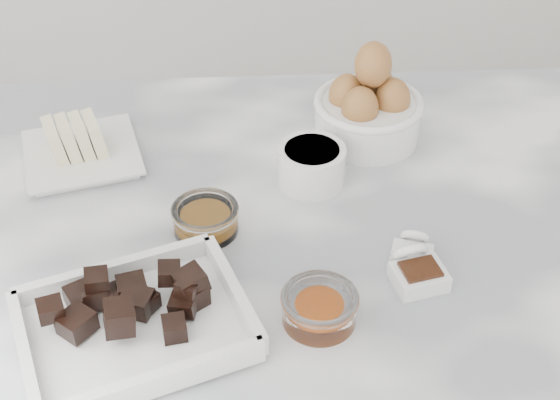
# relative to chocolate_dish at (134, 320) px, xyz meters

# --- Properties ---
(marble_slab) EXTENTS (1.20, 0.80, 0.04)m
(marble_slab) POSITION_rel_chocolate_dish_xyz_m (0.14, 0.14, -0.04)
(marble_slab) COLOR white
(marble_slab) RESTS_ON cabinet
(chocolate_dish) EXTENTS (0.28, 0.25, 0.06)m
(chocolate_dish) POSITION_rel_chocolate_dish_xyz_m (0.00, 0.00, 0.00)
(chocolate_dish) COLOR white
(chocolate_dish) RESTS_ON marble_slab
(butter_plate) EXTENTS (0.19, 0.19, 0.06)m
(butter_plate) POSITION_rel_chocolate_dish_xyz_m (-0.11, 0.33, -0.00)
(butter_plate) COLOR white
(butter_plate) RESTS_ON marble_slab
(sugar_ramekin) EXTENTS (0.09, 0.09, 0.05)m
(sugar_ramekin) POSITION_rel_chocolate_dish_xyz_m (0.21, 0.26, 0.00)
(sugar_ramekin) COLOR white
(sugar_ramekin) RESTS_ON marble_slab
(egg_bowl) EXTENTS (0.16, 0.16, 0.15)m
(egg_bowl) POSITION_rel_chocolate_dish_xyz_m (0.30, 0.36, 0.02)
(egg_bowl) COLOR white
(egg_bowl) RESTS_ON marble_slab
(honey_bowl) EXTENTS (0.08, 0.08, 0.04)m
(honey_bowl) POSITION_rel_chocolate_dish_xyz_m (0.07, 0.17, -0.01)
(honey_bowl) COLOR white
(honey_bowl) RESTS_ON marble_slab
(zest_bowl) EXTENTS (0.09, 0.09, 0.04)m
(zest_bowl) POSITION_rel_chocolate_dish_xyz_m (0.20, 0.01, -0.00)
(zest_bowl) COLOR white
(zest_bowl) RESTS_ON marble_slab
(vanilla_spoon) EXTENTS (0.07, 0.08, 0.04)m
(vanilla_spoon) POSITION_rel_chocolate_dish_xyz_m (0.31, 0.07, -0.01)
(vanilla_spoon) COLOR white
(vanilla_spoon) RESTS_ON marble_slab
(salt_spoon) EXTENTS (0.06, 0.07, 0.04)m
(salt_spoon) POSITION_rel_chocolate_dish_xyz_m (0.31, 0.10, -0.01)
(salt_spoon) COLOR white
(salt_spoon) RESTS_ON marble_slab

